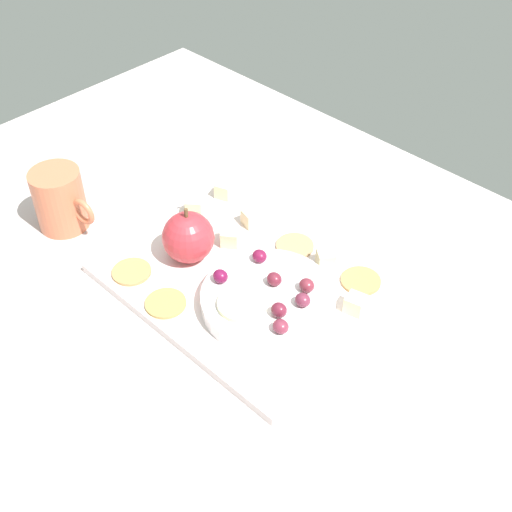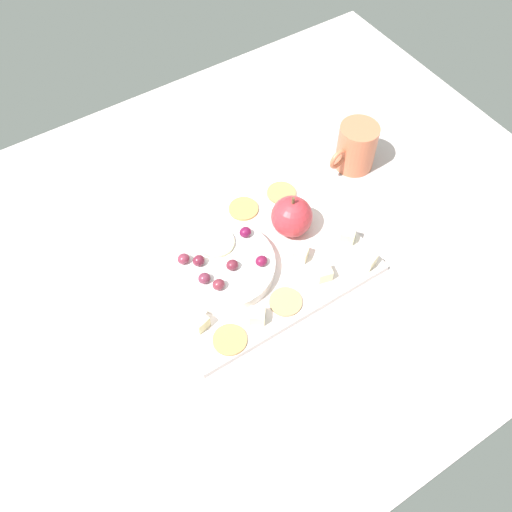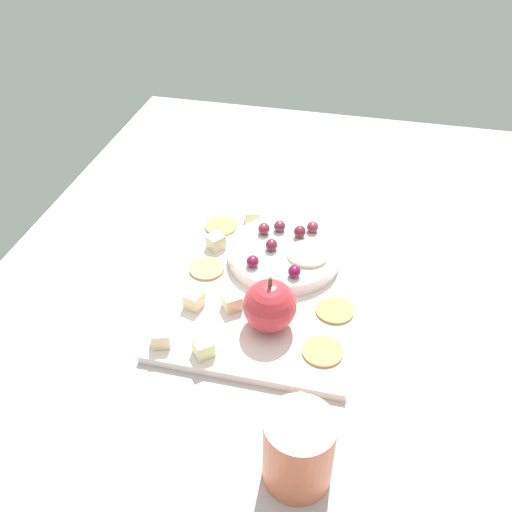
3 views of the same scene
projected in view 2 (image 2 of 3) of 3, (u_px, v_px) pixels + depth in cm
name	position (u px, v px, depth cm)	size (l,w,h in cm)	color
table	(242.00, 255.00, 95.10)	(118.77, 89.63, 3.65)	#B6AAAA
platter	(256.00, 261.00, 91.53)	(34.59, 25.91, 1.22)	silver
serving_dish	(223.00, 265.00, 89.02)	(16.67, 16.67, 2.07)	white
apple_whole	(292.00, 217.00, 91.57)	(6.93, 6.93, 6.93)	#B92E38
apple_stem	(293.00, 201.00, 88.22)	(0.50, 0.50, 1.20)	brown
cheese_cube_0	(257.00, 316.00, 83.75)	(2.28, 2.28, 2.28)	beige
cheese_cube_1	(368.00, 260.00, 89.47)	(2.28, 2.28, 2.28)	beige
cheese_cube_2	(348.00, 235.00, 92.30)	(2.28, 2.28, 2.28)	beige
cheese_cube_3	(324.00, 273.00, 88.07)	(2.28, 2.28, 2.28)	beige
cheese_cube_4	(301.00, 253.00, 90.24)	(2.28, 2.28, 2.28)	beige
cheese_cube_5	(200.00, 322.00, 83.16)	(2.28, 2.28, 2.28)	beige
cracker_0	(285.00, 302.00, 86.14)	(5.17, 5.17, 0.40)	tan
cracker_1	(281.00, 193.00, 98.75)	(5.17, 5.17, 0.40)	tan
cracker_2	(230.00, 340.00, 82.54)	(5.17, 5.17, 0.40)	tan
cracker_3	(244.00, 209.00, 96.71)	(5.17, 5.17, 0.40)	tan
grape_0	(199.00, 261.00, 87.19)	(1.98, 1.78, 1.86)	maroon
grape_1	(264.00, 259.00, 87.45)	(1.98, 1.78, 1.62)	maroon
grape_2	(204.00, 278.00, 85.45)	(1.98, 1.78, 1.68)	maroon
grape_3	(232.00, 265.00, 86.83)	(1.98, 1.78, 1.68)	maroon
grape_4	(219.00, 284.00, 84.77)	(1.98, 1.78, 1.74)	maroon
grape_5	(184.00, 259.00, 87.53)	(1.98, 1.78, 1.62)	maroon
grape_6	(244.00, 231.00, 90.59)	(1.98, 1.78, 1.72)	maroon
apple_slice_0	(216.00, 243.00, 89.94)	(5.93, 5.93, 0.60)	beige
cup	(356.00, 147.00, 100.92)	(10.32, 7.13, 9.01)	#D26C4A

